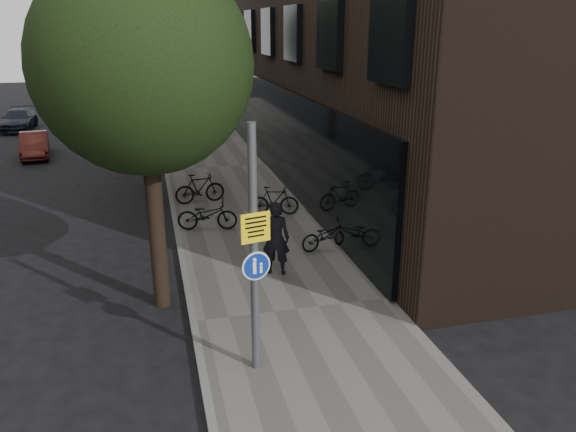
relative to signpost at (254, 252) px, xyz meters
name	(u,v)px	position (x,y,z in m)	size (l,w,h in m)	color
ground	(334,411)	(1.03, -1.40, -2.39)	(120.00, 120.00, 0.00)	black
sidewalk	(244,216)	(1.28, 8.60, -2.33)	(4.50, 60.00, 0.12)	slate
curb_edge	(175,221)	(-0.97, 8.60, -2.32)	(0.15, 60.00, 0.13)	slate
street_tree_near	(148,74)	(-1.50, 3.24, 2.72)	(4.40, 4.40, 7.50)	black
street_tree_mid	(144,53)	(-1.50, 11.74, 2.73)	(5.00, 5.00, 7.80)	black
street_tree_far	(143,44)	(-1.50, 20.74, 2.73)	(5.00, 5.00, 7.80)	black
signpost	(254,252)	(0.00, 0.00, 0.00)	(0.51, 0.15, 4.49)	#595B5E
pedestrian	(276,238)	(1.26, 3.88, -1.32)	(0.69, 0.45, 1.88)	black
parked_bike_facade_near	(327,235)	(2.98, 5.09, -1.86)	(0.54, 1.56, 0.82)	black
parked_bike_facade_far	(274,201)	(2.23, 8.34, -1.79)	(0.45, 1.59, 0.96)	black
parked_bike_curb_near	(207,215)	(-0.05, 7.44, -1.79)	(0.63, 1.80, 0.95)	black
parked_bike_curb_far	(200,188)	(0.00, 10.21, -1.74)	(0.49, 1.74, 1.05)	black
parked_car_mid	(35,145)	(-6.89, 19.82, -1.80)	(1.23, 3.53, 1.16)	#551F18
parked_car_far	(19,120)	(-9.06, 27.89, -1.78)	(1.69, 4.15, 1.20)	black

